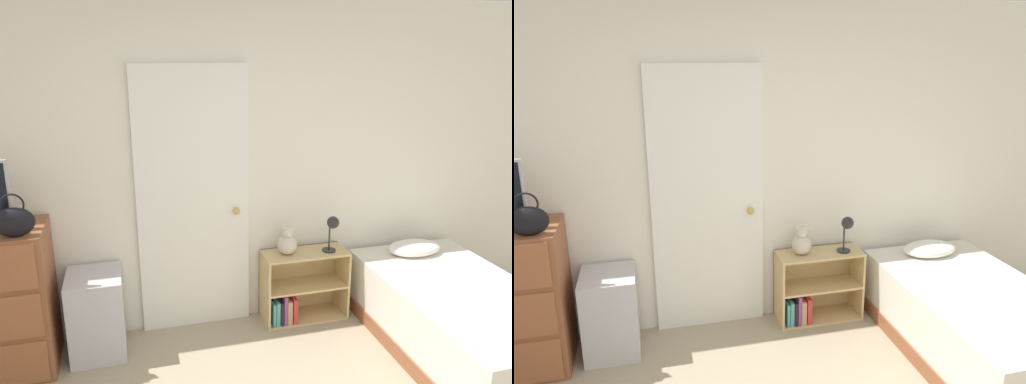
% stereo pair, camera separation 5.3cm
% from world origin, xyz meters
% --- Properties ---
extents(wall_back, '(10.00, 0.06, 2.55)m').
position_xyz_m(wall_back, '(0.00, 2.30, 1.27)').
color(wall_back, white).
rests_on(wall_back, ground_plane).
extents(door_closed, '(0.86, 0.09, 2.07)m').
position_xyz_m(door_closed, '(-0.16, 2.25, 1.04)').
color(door_closed, white).
rests_on(door_closed, ground_plane).
extents(handbag, '(0.25, 0.10, 0.28)m').
position_xyz_m(handbag, '(-1.34, 1.81, 1.14)').
color(handbag, black).
rests_on(handbag, dresser).
extents(storage_bin, '(0.39, 0.43, 0.62)m').
position_xyz_m(storage_bin, '(-0.92, 2.03, 0.31)').
color(storage_bin, silver).
rests_on(storage_bin, ground_plane).
extents(bookshelf, '(0.70, 0.29, 0.59)m').
position_xyz_m(bookshelf, '(0.66, 2.11, 0.25)').
color(bookshelf, tan).
rests_on(bookshelf, ground_plane).
extents(teddy_bear, '(0.16, 0.16, 0.24)m').
position_xyz_m(teddy_bear, '(0.56, 2.10, 0.69)').
color(teddy_bear, beige).
rests_on(teddy_bear, bookshelf).
extents(desk_lamp, '(0.13, 0.12, 0.30)m').
position_xyz_m(desk_lamp, '(0.93, 2.06, 0.80)').
color(desk_lamp, '#262628').
rests_on(desk_lamp, bookshelf).
extents(bed, '(1.01, 1.82, 0.62)m').
position_xyz_m(bed, '(1.65, 1.35, 0.26)').
color(bed, brown).
rests_on(bed, ground_plane).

